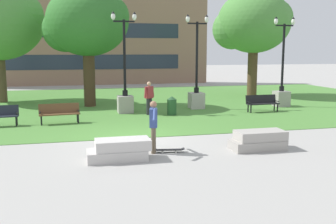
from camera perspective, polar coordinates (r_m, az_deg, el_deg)
The scene contains 16 objects.
ground_plane at distance 15.00m, azimuth -4.92°, elevation -3.86°, with size 140.00×140.00×0.00m, color #A3A09B.
grass_lawn at distance 24.79m, azimuth -8.44°, elevation 1.19°, with size 40.00×20.00×0.02m, color #4C8438.
concrete_block_center at distance 12.12m, azimuth -7.04°, elevation -5.50°, with size 1.91×0.90×0.64m.
concrete_block_left at distance 13.63m, azimuth 13.02°, elevation -4.05°, with size 1.82×0.90×0.64m.
person_skateboarder at distance 12.71m, azimuth -2.12°, elevation -1.67°, with size 0.35×1.52×1.71m.
skateboard at distance 12.95m, azimuth 0.17°, elevation -5.51°, with size 1.04×0.35×0.14m.
park_bench_near_left at distance 21.86m, azimuth 13.49°, elevation 1.40°, with size 1.82×0.62×0.90m.
park_bench_far_left at distance 18.50m, azimuth -15.48°, elevation -0.02°, with size 1.84×0.70×0.90m.
lamp_post_right at distance 20.96m, azimuth -6.24°, elevation 2.78°, with size 1.32×0.80×5.27m.
lamp_post_center at distance 24.23m, azimuth 16.17°, elevation 3.28°, with size 1.32×0.80×5.21m.
lamp_post_left at distance 22.45m, azimuth 4.15°, elevation 3.21°, with size 1.32×0.80×5.26m.
tree_near_right at distance 23.71m, azimuth -11.74°, elevation 12.60°, with size 4.97×4.73×6.98m.
tree_near_left at distance 29.34m, azimuth 12.23°, elevation 12.51°, with size 5.46×5.20×7.52m.
trash_bin at distance 20.20m, azimuth 0.56°, elevation 0.94°, with size 0.49×0.49×0.96m.
person_bystander_near_lawn at distance 20.23m, azimuth -2.76°, elevation 2.31°, with size 0.63×0.50×1.71m.
building_facade_distant at distance 39.03m, azimuth -11.94°, elevation 11.42°, with size 24.20×1.03×10.27m.
Camera 1 is at (-2.18, -14.47, 3.32)m, focal length 42.00 mm.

